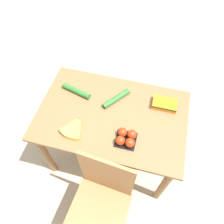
{
  "coord_description": "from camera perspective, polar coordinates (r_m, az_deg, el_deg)",
  "views": [
    {
      "loc": [
        -0.24,
        0.9,
        2.2
      ],
      "look_at": [
        0.0,
        0.0,
        0.79
      ],
      "focal_mm": 35.0,
      "sensor_mm": 36.0,
      "label": 1
    }
  ],
  "objects": [
    {
      "name": "ground_plane",
      "position": [
        2.39,
        0.0,
        -10.57
      ],
      "size": [
        12.0,
        12.0,
        0.0
      ],
      "primitive_type": "plane",
      "color": "#B7A88E"
    },
    {
      "name": "dining_table",
      "position": [
        1.82,
        0.0,
        -2.67
      ],
      "size": [
        1.17,
        0.76,
        0.76
      ],
      "color": "olive",
      "rests_on": "ground_plane"
    },
    {
      "name": "chair",
      "position": [
        1.74,
        -2.64,
        -21.81
      ],
      "size": [
        0.45,
        0.44,
        0.98
      ],
      "rotation": [
        0.0,
        0.0,
        3.05
      ],
      "color": "#A87547",
      "rests_on": "ground_plane"
    },
    {
      "name": "banana_bunch",
      "position": [
        1.65,
        -10.08,
        -4.19
      ],
      "size": [
        0.18,
        0.18,
        0.04
      ],
      "color": "brown",
      "rests_on": "dining_table"
    },
    {
      "name": "tomato_pack",
      "position": [
        1.57,
        3.7,
        -6.72
      ],
      "size": [
        0.15,
        0.15,
        0.08
      ],
      "color": "black",
      "rests_on": "dining_table"
    },
    {
      "name": "carrot_bag",
      "position": [
        1.79,
        13.6,
        2.14
      ],
      "size": [
        0.19,
        0.12,
        0.05
      ],
      "color": "orange",
      "rests_on": "dining_table"
    },
    {
      "name": "cucumber_near",
      "position": [
        1.77,
        1.06,
        3.59
      ],
      "size": [
        0.19,
        0.23,
        0.04
      ],
      "color": "#2D702D",
      "rests_on": "dining_table"
    },
    {
      "name": "cucumber_far",
      "position": [
        1.85,
        -9.33,
        5.47
      ],
      "size": [
        0.26,
        0.11,
        0.04
      ],
      "color": "#2D702D",
      "rests_on": "dining_table"
    }
  ]
}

